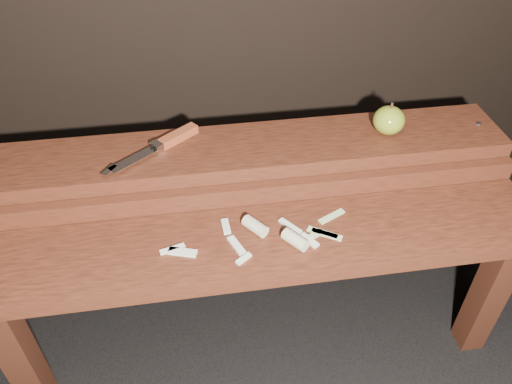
{
  "coord_description": "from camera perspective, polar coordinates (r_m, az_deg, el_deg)",
  "views": [
    {
      "loc": [
        -0.12,
        -0.75,
        1.16
      ],
      "look_at": [
        0.0,
        0.06,
        0.45
      ],
      "focal_mm": 35.0,
      "sensor_mm": 36.0,
      "label": 1
    }
  ],
  "objects": [
    {
      "name": "ground",
      "position": [
        1.39,
        0.39,
        -15.89
      ],
      "size": [
        60.0,
        60.0,
        0.0
      ],
      "primitive_type": "plane",
      "color": "black"
    },
    {
      "name": "bench_front_tier",
      "position": [
        1.07,
        0.99,
        -8.14
      ],
      "size": [
        1.2,
        0.2,
        0.42
      ],
      "color": "#36170D",
      "rests_on": "ground"
    },
    {
      "name": "bench_rear_tier",
      "position": [
        1.19,
        -0.77,
        1.97
      ],
      "size": [
        1.2,
        0.21,
        0.5
      ],
      "color": "#36170D",
      "rests_on": "ground"
    },
    {
      "name": "apple",
      "position": [
        1.2,
        14.94,
        7.94
      ],
      "size": [
        0.07,
        0.07,
        0.08
      ],
      "color": "olive",
      "rests_on": "bench_rear_tier"
    },
    {
      "name": "knife",
      "position": [
        1.15,
        -10.15,
        5.65
      ],
      "size": [
        0.21,
        0.17,
        0.02
      ],
      "color": "brown",
      "rests_on": "bench_rear_tier"
    },
    {
      "name": "apple_scraps",
      "position": [
        1.02,
        1.77,
        -4.9
      ],
      "size": [
        0.4,
        0.13,
        0.03
      ],
      "color": "beige",
      "rests_on": "bench_front_tier"
    }
  ]
}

